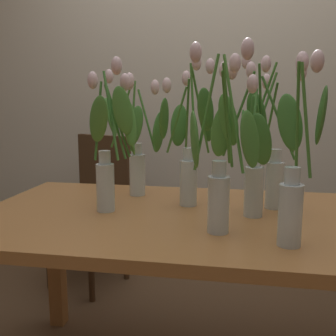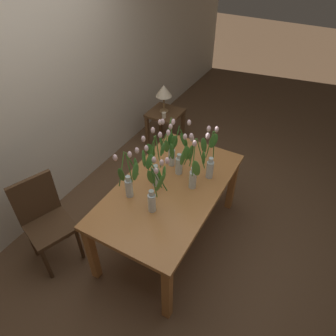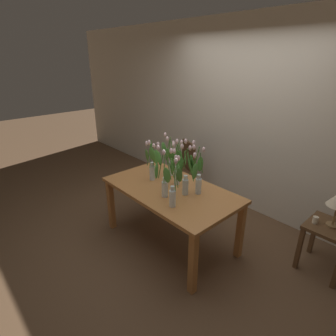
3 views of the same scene
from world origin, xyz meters
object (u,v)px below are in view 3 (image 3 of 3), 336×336
tulip_vase_0 (170,161)px  dining_chair (182,167)px  tulip_vase_1 (174,189)px  tulip_vase_3 (186,175)px  tulip_vase_2 (166,177)px  pillar_candle (315,220)px  tulip_vase_5 (178,165)px  tulip_vase_6 (153,163)px  tulip_vase_4 (197,175)px  side_table (328,236)px  dining_table (171,195)px

tulip_vase_0 → dining_chair: bearing=123.5°
tulip_vase_1 → dining_chair: size_ratio=0.59×
tulip_vase_1 → tulip_vase_3: bearing=110.8°
tulip_vase_2 → pillar_candle: tulip_vase_2 is taller
tulip_vase_2 → tulip_vase_3: (0.11, 0.19, -0.00)m
tulip_vase_5 → tulip_vase_6: bearing=-146.4°
tulip_vase_2 → tulip_vase_3: bearing=60.2°
tulip_vase_0 → tulip_vase_5: 0.26m
tulip_vase_2 → tulip_vase_0: bearing=132.7°
tulip_vase_0 → tulip_vase_6: 0.27m
tulip_vase_5 → dining_chair: bearing=131.6°
tulip_vase_6 → pillar_candle: tulip_vase_6 is taller
tulip_vase_1 → pillar_candle: bearing=46.9°
tulip_vase_3 → tulip_vase_2: bearing=-119.8°
tulip_vase_0 → tulip_vase_1: 0.77m
tulip_vase_4 → side_table: (1.21, 0.74, -0.52)m
tulip_vase_1 → tulip_vase_5: tulip_vase_5 is taller
dining_table → tulip_vase_4: tulip_vase_4 is taller
tulip_vase_1 → tulip_vase_3: tulip_vase_3 is taller
tulip_vase_1 → side_table: tulip_vase_1 is taller
tulip_vase_6 → pillar_candle: bearing=27.8°
tulip_vase_6 → dining_chair: (-0.44, 0.96, -0.45)m
tulip_vase_6 → side_table: tulip_vase_6 is taller
tulip_vase_3 → tulip_vase_4: bearing=71.9°
tulip_vase_5 → side_table: bearing=26.4°
tulip_vase_4 → dining_chair: (-0.99, 0.78, -0.43)m
dining_table → tulip_vase_3: tulip_vase_3 is taller
dining_table → tulip_vase_4: bearing=29.8°
tulip_vase_0 → tulip_vase_2: (0.39, -0.42, 0.03)m
tulip_vase_0 → tulip_vase_5: bearing=-22.2°
dining_chair → side_table: dining_chair is taller
dining_table → tulip_vase_2: 0.38m
tulip_vase_0 → tulip_vase_3: 0.54m
dining_table → dining_chair: (-0.73, 0.93, -0.12)m
tulip_vase_4 → side_table: size_ratio=1.07×
tulip_vase_2 → dining_chair: 1.46m
dining_chair → tulip_vase_1: bearing=-48.2°
tulip_vase_2 → tulip_vase_6: size_ratio=1.05×
tulip_vase_3 → dining_chair: tulip_vase_3 is taller
tulip_vase_1 → tulip_vase_4: size_ratio=0.93×
tulip_vase_1 → pillar_candle: size_ratio=7.33×
tulip_vase_3 → tulip_vase_6: size_ratio=1.03×
tulip_vase_2 → dining_chair: (-0.84, 1.10, -0.45)m
tulip_vase_1 → side_table: (1.15, 1.14, -0.50)m
tulip_vase_3 → tulip_vase_4: (0.04, 0.13, -0.02)m
dining_chair → tulip_vase_4: bearing=-38.1°
tulip_vase_1 → tulip_vase_3: 0.29m
dining_table → tulip_vase_6: tulip_vase_6 is taller
tulip_vase_0 → tulip_vase_5: (0.24, -0.10, 0.03)m
tulip_vase_0 → pillar_candle: (1.61, 0.59, -0.36)m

